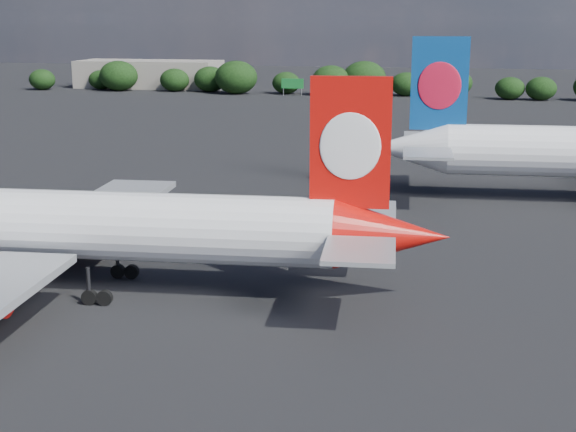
# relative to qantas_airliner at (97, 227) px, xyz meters

# --- Properties ---
(ground) EXTENTS (500.00, 500.00, 0.00)m
(ground) POSITION_rel_qantas_airliner_xyz_m (-0.23, 42.44, -4.96)
(ground) COLOR black
(ground) RESTS_ON ground
(qantas_airliner) EXTENTS (49.97, 47.54, 16.30)m
(qantas_airliner) POSITION_rel_qantas_airliner_xyz_m (0.00, 0.00, 0.00)
(qantas_airliner) COLOR white
(qantas_airliner) RESTS_ON ground
(terminal_building) EXTENTS (42.00, 16.00, 8.00)m
(terminal_building) POSITION_rel_qantas_airliner_xyz_m (-65.23, 174.44, -0.96)
(terminal_building) COLOR gray
(terminal_building) RESTS_ON ground
(highway_sign) EXTENTS (6.00, 0.30, 4.50)m
(highway_sign) POSITION_rel_qantas_airliner_xyz_m (-18.23, 158.44, -1.84)
(highway_sign) COLOR #166E2A
(highway_sign) RESTS_ON ground
(billboard_yellow) EXTENTS (5.00, 0.30, 5.50)m
(billboard_yellow) POSITION_rel_qantas_airliner_xyz_m (11.77, 164.44, -1.10)
(billboard_yellow) COLOR gold
(billboard_yellow) RESTS_ON ground
(horizon_treeline) EXTENTS (203.60, 14.92, 9.11)m
(horizon_treeline) POSITION_rel_qantas_airliner_xyz_m (11.40, 161.76, -1.08)
(horizon_treeline) COLOR black
(horizon_treeline) RESTS_ON ground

